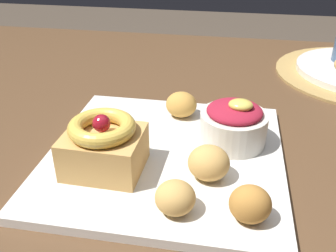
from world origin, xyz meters
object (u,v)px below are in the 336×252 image
object	(u,v)px
berry_ramekin	(234,124)
fritter_front	(250,204)
fritter_back	(209,163)
cake_slice	(104,145)
front_plate	(165,156)
fritter_middle	(181,105)
fritter_extra	(175,198)

from	to	relation	value
berry_ramekin	fritter_front	xyz separation A→B (m)	(0.02, -0.15, -0.01)
berry_ramekin	fritter_back	bearing A→B (deg)	-106.90
cake_slice	berry_ramekin	world-z (taller)	cake_slice
front_plate	fritter_front	world-z (taller)	fritter_front
berry_ramekin	fritter_middle	size ratio (longest dim) A/B	1.91
fritter_extra	cake_slice	bearing A→B (deg)	147.75
front_plate	berry_ramekin	size ratio (longest dim) A/B	3.37
fritter_extra	fritter_back	bearing A→B (deg)	65.64
fritter_front	fritter_middle	distance (m)	0.24
front_plate	cake_slice	distance (m)	0.09
cake_slice	fritter_extra	distance (m)	0.11
fritter_middle	fritter_extra	size ratio (longest dim) A/B	1.10
cake_slice	fritter_front	bearing A→B (deg)	-19.10
cake_slice	fritter_extra	bearing A→B (deg)	-32.25
berry_ramekin	fritter_extra	distance (m)	0.16
fritter_middle	fritter_front	bearing A→B (deg)	-64.64
front_plate	fritter_front	xyz separation A→B (m)	(0.11, -0.11, 0.03)
fritter_front	fritter_middle	xyz separation A→B (m)	(-0.10, 0.21, -0.00)
fritter_middle	fritter_extra	xyz separation A→B (m)	(0.02, -0.21, -0.00)
fritter_extra	fritter_middle	bearing A→B (deg)	96.57
fritter_front	berry_ramekin	bearing A→B (deg)	98.01
front_plate	fritter_extra	xyz separation A→B (m)	(0.03, -0.11, 0.02)
fritter_front	fritter_middle	bearing A→B (deg)	115.36
fritter_middle	fritter_extra	distance (m)	0.21
berry_ramekin	front_plate	bearing A→B (deg)	-154.84
cake_slice	fritter_extra	world-z (taller)	cake_slice
cake_slice	fritter_back	bearing A→B (deg)	1.81
fritter_front	front_plate	bearing A→B (deg)	134.44
front_plate	fritter_middle	bearing A→B (deg)	86.77
fritter_front	fritter_extra	xyz separation A→B (m)	(-0.08, -0.00, -0.00)
cake_slice	fritter_back	size ratio (longest dim) A/B	1.90
fritter_front	fritter_back	size ratio (longest dim) A/B	0.87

